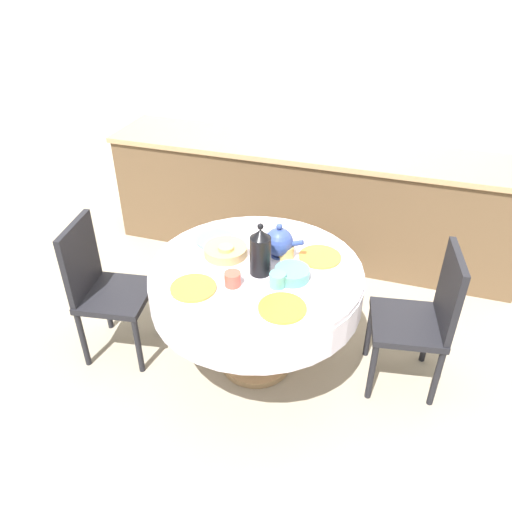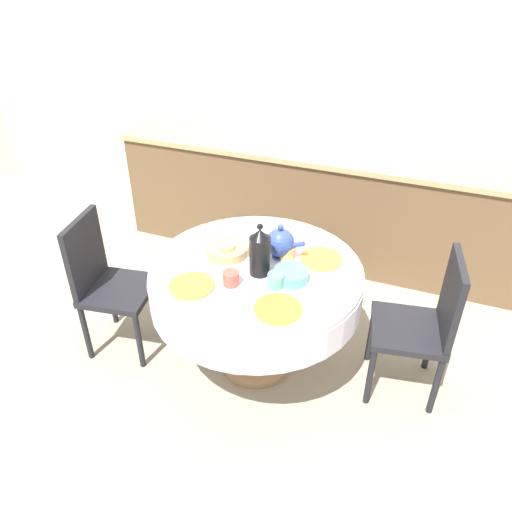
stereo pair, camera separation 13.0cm
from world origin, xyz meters
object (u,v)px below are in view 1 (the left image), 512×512
at_px(chair_left, 424,315).
at_px(coffee_carafe, 260,252).
at_px(chair_right, 102,284).
at_px(teapot, 279,242).

relative_size(chair_left, coffee_carafe, 2.96).
bearing_deg(coffee_carafe, chair_right, -173.49).
distance_m(chair_right, teapot, 1.11).
xyz_separation_m(chair_left, chair_right, (-1.86, -0.30, 0.00)).
distance_m(chair_left, chair_right, 1.88).
height_order(chair_left, chair_right, same).
relative_size(chair_left, teapot, 4.02).
bearing_deg(coffee_carafe, chair_left, 11.98).
bearing_deg(teapot, coffee_carafe, -105.04).
xyz_separation_m(chair_right, coffee_carafe, (0.97, 0.11, 0.36)).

